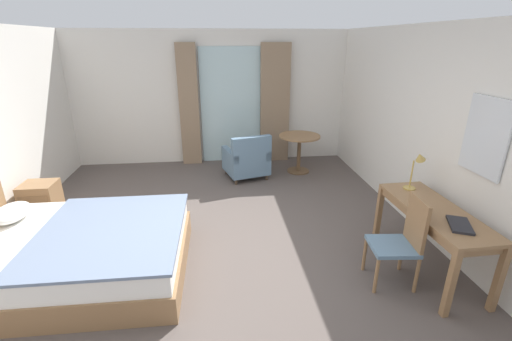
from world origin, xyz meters
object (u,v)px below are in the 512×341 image
object	(u,v)px
nightstand	(42,202)
armchair_by_window	(247,160)
closed_book	(460,225)
writing_desk	(434,217)
round_cafe_table	(299,145)
bed	(71,252)
desk_chair	(402,238)
desk_lamp	(417,165)

from	to	relation	value
nightstand	armchair_by_window	xyz separation A→B (m)	(2.94, 1.25, 0.06)
closed_book	writing_desk	bearing A→B (deg)	115.87
round_cafe_table	writing_desk	bearing A→B (deg)	-77.47
closed_book	armchair_by_window	bearing A→B (deg)	141.89
armchair_by_window	round_cafe_table	world-z (taller)	armchair_by_window
bed	round_cafe_table	distance (m)	4.14
nightstand	armchair_by_window	bearing A→B (deg)	23.05
nightstand	round_cafe_table	distance (m)	4.20
writing_desk	desk_chair	distance (m)	0.46
bed	nightstand	world-z (taller)	bed
nightstand	desk_chair	world-z (taller)	desk_chair
desk_chair	armchair_by_window	distance (m)	3.30
bed	desk_lamp	world-z (taller)	desk_lamp
nightstand	desk_lamp	xyz separation A→B (m)	(4.69, -1.09, 0.74)
bed	armchair_by_window	bearing A→B (deg)	50.90
nightstand	desk_lamp	size ratio (longest dim) A/B	1.24
writing_desk	closed_book	xyz separation A→B (m)	(0.01, -0.35, 0.10)
nightstand	closed_book	xyz separation A→B (m)	(4.63, -1.99, 0.46)
nightstand	round_cafe_table	world-z (taller)	round_cafe_table
nightstand	round_cafe_table	xyz separation A→B (m)	(3.94, 1.45, 0.25)
nightstand	writing_desk	bearing A→B (deg)	-19.51
writing_desk	bed	bearing A→B (deg)	175.08
writing_desk	desk_lamp	world-z (taller)	desk_lamp
closed_book	desk_lamp	bearing A→B (deg)	110.65
armchair_by_window	desk_lamp	bearing A→B (deg)	-53.20
nightstand	desk_chair	bearing A→B (deg)	-23.07
desk_chair	desk_lamp	world-z (taller)	desk_lamp
writing_desk	round_cafe_table	size ratio (longest dim) A/B	1.87
bed	armchair_by_window	distance (m)	3.30
nightstand	writing_desk	xyz separation A→B (m)	(4.62, -1.64, 0.36)
desk_lamp	armchair_by_window	xyz separation A→B (m)	(-1.75, 2.34, -0.68)
writing_desk	desk_lamp	size ratio (longest dim) A/B	3.17
round_cafe_table	nightstand	bearing A→B (deg)	-159.79
armchair_by_window	nightstand	bearing A→B (deg)	-156.95
bed	nightstand	size ratio (longest dim) A/B	4.10
nightstand	desk_chair	size ratio (longest dim) A/B	0.59
bed	nightstand	bearing A→B (deg)	123.06
bed	desk_chair	xyz separation A→B (m)	(3.35, -0.48, 0.22)
bed	desk_chair	distance (m)	3.40
writing_desk	armchair_by_window	bearing A→B (deg)	120.26
bed	writing_desk	size ratio (longest dim) A/B	1.60
closed_book	round_cafe_table	bearing A→B (deg)	125.73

